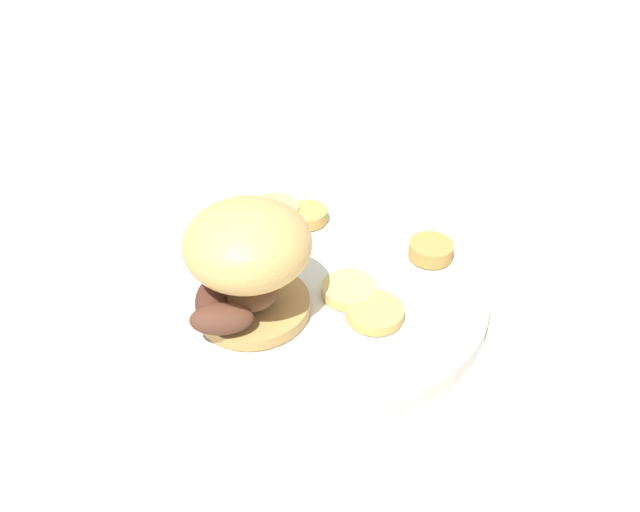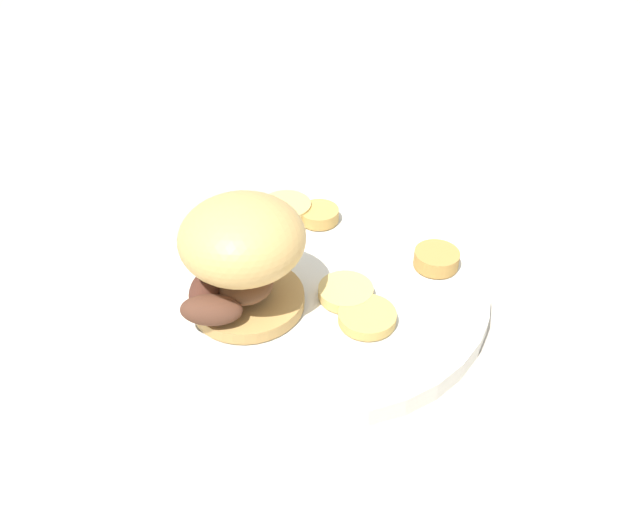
# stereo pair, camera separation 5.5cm
# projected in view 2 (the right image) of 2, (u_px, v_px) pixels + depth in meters

# --- Properties ---
(ground_plane) EXTENTS (4.00, 4.00, 0.00)m
(ground_plane) POSITION_uv_depth(u_px,v_px,m) (320.00, 295.00, 0.58)
(ground_plane) COLOR #B2A899
(dinner_plate) EXTENTS (0.30, 0.30, 0.02)m
(dinner_plate) POSITION_uv_depth(u_px,v_px,m) (320.00, 285.00, 0.57)
(dinner_plate) COLOR white
(dinner_plate) RESTS_ON ground_plane
(sandwich) EXTENTS (0.11, 0.10, 0.10)m
(sandwich) POSITION_uv_depth(u_px,v_px,m) (241.00, 254.00, 0.50)
(sandwich) COLOR tan
(sandwich) RESTS_ON dinner_plate
(potato_round_0) EXTENTS (0.04, 0.04, 0.01)m
(potato_round_0) POSITION_uv_depth(u_px,v_px,m) (436.00, 259.00, 0.57)
(potato_round_0) COLOR #BC8942
(potato_round_0) RESTS_ON dinner_plate
(potato_round_1) EXTENTS (0.05, 0.05, 0.02)m
(potato_round_1) POSITION_uv_depth(u_px,v_px,m) (286.00, 209.00, 0.64)
(potato_round_1) COLOR #DBB766
(potato_round_1) RESTS_ON dinner_plate
(potato_round_2) EXTENTS (0.04, 0.04, 0.01)m
(potato_round_2) POSITION_uv_depth(u_px,v_px,m) (319.00, 215.00, 0.63)
(potato_round_2) COLOR tan
(potato_round_2) RESTS_ON dinner_plate
(potato_round_3) EXTENTS (0.05, 0.05, 0.01)m
(potato_round_3) POSITION_uv_depth(u_px,v_px,m) (346.00, 292.00, 0.54)
(potato_round_3) COLOR #DBB766
(potato_round_3) RESTS_ON dinner_plate
(potato_round_4) EXTENTS (0.05, 0.05, 0.01)m
(potato_round_4) POSITION_uv_depth(u_px,v_px,m) (367.00, 317.00, 0.52)
(potato_round_4) COLOR tan
(potato_round_4) RESTS_ON dinner_plate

